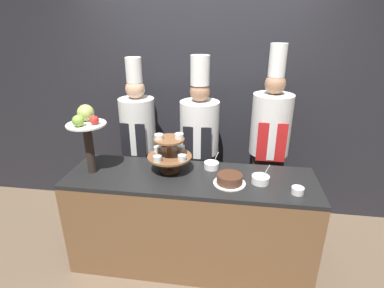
# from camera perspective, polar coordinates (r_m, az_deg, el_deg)

# --- Properties ---
(ground_plane) EXTENTS (14.00, 14.00, 0.00)m
(ground_plane) POSITION_cam_1_polar(r_m,az_deg,el_deg) (2.80, -1.33, -25.38)
(ground_plane) COLOR brown
(wall_back) EXTENTS (10.00, 0.06, 2.80)m
(wall_back) POSITION_cam_1_polar(r_m,az_deg,el_deg) (3.24, 2.30, 10.34)
(wall_back) COLOR #232328
(wall_back) RESTS_ON ground_plane
(buffet_counter) EXTENTS (2.06, 0.62, 0.88)m
(buffet_counter) POSITION_cam_1_polar(r_m,az_deg,el_deg) (2.73, -0.31, -14.35)
(buffet_counter) COLOR brown
(buffet_counter) RESTS_ON ground_plane
(tiered_stand) EXTENTS (0.38, 0.38, 0.34)m
(tiered_stand) POSITION_cam_1_polar(r_m,az_deg,el_deg) (2.51, -4.31, -1.59)
(tiered_stand) COLOR brown
(tiered_stand) RESTS_ON buffet_counter
(fruit_pedestal) EXTENTS (0.32, 0.32, 0.57)m
(fruit_pedestal) POSITION_cam_1_polar(r_m,az_deg,el_deg) (2.57, -19.42, 3.02)
(fruit_pedestal) COLOR #2D231E
(fruit_pedestal) RESTS_ON buffet_counter
(cake_round) EXTENTS (0.26, 0.26, 0.08)m
(cake_round) POSITION_cam_1_polar(r_m,az_deg,el_deg) (2.39, 7.16, -6.71)
(cake_round) COLOR white
(cake_round) RESTS_ON buffet_counter
(cup_white) EXTENTS (0.09, 0.09, 0.05)m
(cup_white) POSITION_cam_1_polar(r_m,az_deg,el_deg) (2.38, 19.47, -8.35)
(cup_white) COLOR white
(cup_white) RESTS_ON buffet_counter
(serving_bowl_near) EXTENTS (0.14, 0.14, 0.16)m
(serving_bowl_near) POSITION_cam_1_polar(r_m,az_deg,el_deg) (2.45, 12.91, -6.58)
(serving_bowl_near) COLOR white
(serving_bowl_near) RESTS_ON buffet_counter
(serving_bowl_far) EXTENTS (0.13, 0.13, 0.16)m
(serving_bowl_far) POSITION_cam_1_polar(r_m,az_deg,el_deg) (2.62, 3.72, -4.06)
(serving_bowl_far) COLOR white
(serving_bowl_far) RESTS_ON buffet_counter
(chef_left) EXTENTS (0.35, 0.35, 1.76)m
(chef_left) POSITION_cam_1_polar(r_m,az_deg,el_deg) (3.15, -10.13, 1.13)
(chef_left) COLOR black
(chef_left) RESTS_ON ground_plane
(chef_center_left) EXTENTS (0.38, 0.38, 1.79)m
(chef_center_left) POSITION_cam_1_polar(r_m,az_deg,el_deg) (3.01, 1.37, 0.60)
(chef_center_left) COLOR #38332D
(chef_center_left) RESTS_ON ground_plane
(chef_center_right) EXTENTS (0.38, 0.38, 1.90)m
(chef_center_right) POSITION_cam_1_polar(r_m,az_deg,el_deg) (3.00, 14.52, 0.74)
(chef_center_right) COLOR #38332D
(chef_center_right) RESTS_ON ground_plane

